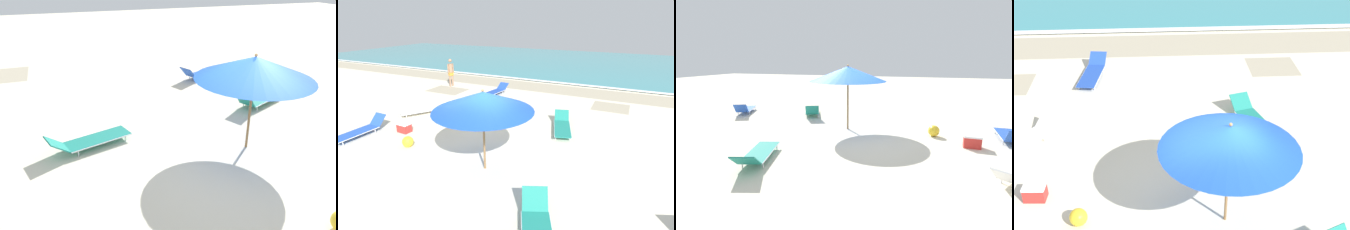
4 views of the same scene
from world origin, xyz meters
TOP-DOWN VIEW (x-y plane):
  - ground_plane at (0.00, 0.01)m, footprint 60.00×60.00m
  - beach_umbrella at (0.48, -0.58)m, footprint 2.80×2.80m
  - sun_lounger_under_umbrella at (1.80, 3.15)m, footprint 1.17×2.18m
  - sun_lounger_near_water_left at (-3.04, 6.53)m, footprint 0.86×2.23m
  - sun_lounger_mid_beach_solo at (-4.40, 2.39)m, footprint 1.77×2.26m
  - beach_ball at (-2.60, -0.54)m, footprint 0.38×0.38m
  - cooler_box at (-3.68, 0.33)m, footprint 0.52×0.38m

SIDE VIEW (x-z plane):
  - ground_plane at x=0.00m, z-range -0.16..0.00m
  - cooler_box at x=-3.68m, z-range 0.00..0.37m
  - beach_ball at x=-2.60m, z-range 0.00..0.38m
  - sun_lounger_near_water_left at x=-3.04m, z-range -0.05..0.46m
  - sun_lounger_mid_beach_solo at x=-4.40m, z-range -0.06..0.47m
  - sun_lounger_under_umbrella at x=1.80m, z-range -0.05..0.47m
  - beach_umbrella at x=0.48m, z-range 0.86..3.26m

